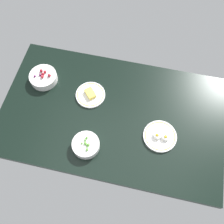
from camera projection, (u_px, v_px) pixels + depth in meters
dining_table at (112, 115)px, 157.42cm from camera, size 138.48×82.38×4.00cm
plate_cheese at (90, 95)px, 160.15cm from camera, size 18.85×18.85×3.92cm
plate_eggs at (160, 136)px, 147.86cm from camera, size 19.90×19.90×4.95cm
bowl_berries at (43, 77)px, 163.54cm from camera, size 17.86×17.86×7.17cm
bowl_peas at (86, 145)px, 143.78cm from camera, size 15.97×15.97×6.59cm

